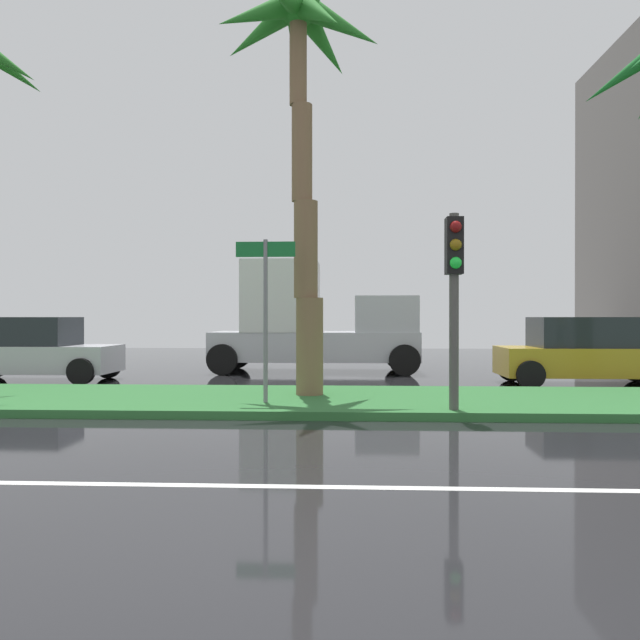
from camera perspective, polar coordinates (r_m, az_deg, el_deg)
The scene contains 9 objects.
ground_plane at distance 13.43m, azimuth -1.41°, elevation -7.30°, with size 90.00×42.00×0.10m, color black.
near_lane_divider_stripe at distance 6.58m, azimuth -6.00°, elevation -14.85°, with size 81.00×0.14×0.01m, color white.
median_strip at distance 12.43m, azimuth -1.75°, elevation -7.34°, with size 85.50×4.00×0.15m, color #2D6B33.
palm_tree_centre_left at distance 13.58m, azimuth -1.87°, elevation 21.42°, with size 3.50×3.65×8.39m.
traffic_signal_median_right at distance 10.79m, azimuth 12.17°, elevation 4.09°, with size 0.28×0.43×3.33m.
street_name_sign at distance 11.53m, azimuth -5.00°, elevation 2.05°, with size 1.10×0.08×3.00m.
car_in_traffic_leading at distance 18.47m, azimuth -24.72°, elevation -2.54°, with size 4.30×2.02×1.72m.
box_truck_lead at distance 19.58m, azimuth -0.68°, elevation -0.24°, with size 6.40×2.64×3.46m.
car_in_traffic_second at distance 17.14m, azimuth 23.01°, elevation -2.75°, with size 4.30×2.02×1.72m.
Camera 1 is at (0.97, -4.28, 1.72)m, focal length 35.01 mm.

